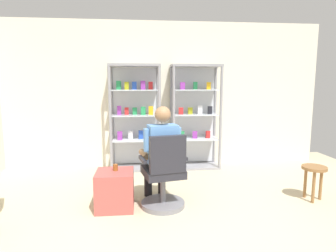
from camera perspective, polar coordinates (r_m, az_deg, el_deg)
ground_plane at (r=2.98m, az=4.85°, el=-23.36°), size 7.20×7.20×0.00m
back_wall at (r=5.51m, az=-0.80°, el=6.19°), size 6.00×0.10×2.70m
display_cabinet_left at (r=5.28m, az=-6.53°, el=1.86°), size 0.90×0.45×1.90m
display_cabinet_right at (r=5.38m, az=5.28°, el=1.96°), size 0.90×0.45×1.90m
office_chair at (r=3.66m, az=-0.78°, el=-10.28°), size 0.61×0.57×0.96m
seated_shopkeeper at (r=3.72m, az=-1.51°, el=-4.85°), size 0.54×0.61×1.29m
storage_crate at (r=3.77m, az=-10.46°, el=-12.33°), size 0.46×0.46×0.48m
tea_glass at (r=3.72m, az=-10.37°, el=-8.08°), size 0.06×0.06×0.08m
wooden_stool at (r=4.37m, az=26.95°, el=-8.38°), size 0.32×0.32×0.47m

